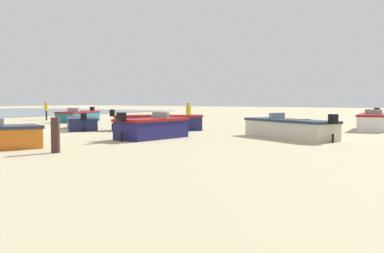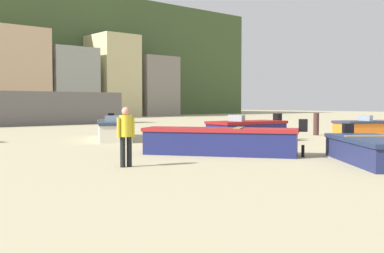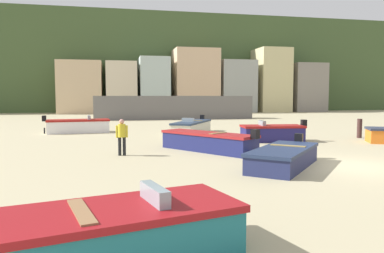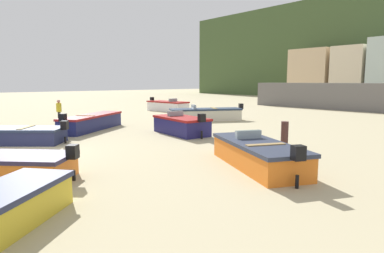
{
  "view_description": "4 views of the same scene",
  "coord_description": "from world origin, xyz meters",
  "px_view_note": "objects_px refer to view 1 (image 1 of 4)",
  "views": [
    {
      "loc": [
        16.74,
        20.4,
        1.83
      ],
      "look_at": [
        -1.08,
        9.24,
        0.53
      ],
      "focal_mm": 41.84,
      "sensor_mm": 36.0,
      "label": 1
    },
    {
      "loc": [
        -15.38,
        -6.35,
        1.71
      ],
      "look_at": [
        -0.86,
        10.36,
        0.63
      ],
      "focal_mm": 44.08,
      "sensor_mm": 36.0,
      "label": 2
    },
    {
      "loc": [
        -8.71,
        -12.27,
        2.63
      ],
      "look_at": [
        -4.57,
        7.65,
        0.97
      ],
      "focal_mm": 34.82,
      "sensor_mm": 36.0,
      "label": 3
    },
    {
      "loc": [
        14.09,
        -3.25,
        2.85
      ],
      "look_at": [
        2.49,
        6.74,
        0.75
      ],
      "focal_mm": 30.89,
      "sensor_mm": 36.0,
      "label": 4
    }
  ],
  "objects_px": {
    "boat_navy_8": "(81,123)",
    "beach_walker_distant": "(46,109)",
    "boat_cream_3": "(289,128)",
    "boat_navy_5": "(158,122)",
    "mooring_post_near_water": "(55,135)",
    "boat_white_4": "(374,122)",
    "boat_teal_1": "(78,116)",
    "beach_walker_foreground": "(189,112)",
    "boat_navy_2": "(152,128)"
  },
  "relations": [
    {
      "from": "beach_walker_distant",
      "to": "boat_teal_1",
      "type": "bearing_deg",
      "value": 31.07
    },
    {
      "from": "boat_teal_1",
      "to": "beach_walker_foreground",
      "type": "height_order",
      "value": "beach_walker_foreground"
    },
    {
      "from": "boat_navy_5",
      "to": "boat_navy_8",
      "type": "bearing_deg",
      "value": -103.15
    },
    {
      "from": "boat_white_4",
      "to": "beach_walker_distant",
      "type": "relative_size",
      "value": 2.89
    },
    {
      "from": "boat_navy_2",
      "to": "boat_navy_8",
      "type": "bearing_deg",
      "value": 165.65
    },
    {
      "from": "boat_navy_2",
      "to": "beach_walker_distant",
      "type": "distance_m",
      "value": 21.19
    },
    {
      "from": "mooring_post_near_water",
      "to": "beach_walker_foreground",
      "type": "xyz_separation_m",
      "value": [
        -14.81,
        -4.06,
        0.35
      ]
    },
    {
      "from": "boat_white_4",
      "to": "boat_navy_8",
      "type": "bearing_deg",
      "value": 23.62
    },
    {
      "from": "boat_cream_3",
      "to": "boat_navy_5",
      "type": "distance_m",
      "value": 8.37
    },
    {
      "from": "beach_walker_distant",
      "to": "boat_cream_3",
      "type": "bearing_deg",
      "value": 25.29
    },
    {
      "from": "boat_navy_5",
      "to": "boat_white_4",
      "type": "bearing_deg",
      "value": 88.17
    },
    {
      "from": "boat_teal_1",
      "to": "boat_navy_5",
      "type": "bearing_deg",
      "value": 144.22
    },
    {
      "from": "boat_cream_3",
      "to": "beach_walker_foreground",
      "type": "height_order",
      "value": "beach_walker_foreground"
    },
    {
      "from": "boat_teal_1",
      "to": "beach_walker_foreground",
      "type": "distance_m",
      "value": 10.72
    },
    {
      "from": "beach_walker_distant",
      "to": "mooring_post_near_water",
      "type": "bearing_deg",
      "value": 0.05
    },
    {
      "from": "boat_navy_5",
      "to": "beach_walker_foreground",
      "type": "xyz_separation_m",
      "value": [
        -4.05,
        -0.48,
        0.49
      ]
    },
    {
      "from": "beach_walker_foreground",
      "to": "boat_teal_1",
      "type": "bearing_deg",
      "value": 92.45
    },
    {
      "from": "boat_navy_2",
      "to": "mooring_post_near_water",
      "type": "distance_m",
      "value": 6.15
    },
    {
      "from": "boat_navy_8",
      "to": "beach_walker_distant",
      "type": "distance_m",
      "value": 13.23
    },
    {
      "from": "mooring_post_near_water",
      "to": "boat_navy_8",
      "type": "bearing_deg",
      "value": -138.12
    },
    {
      "from": "boat_cream_3",
      "to": "mooring_post_near_water",
      "type": "bearing_deg",
      "value": -176.7
    },
    {
      "from": "boat_navy_5",
      "to": "beach_walker_distant",
      "type": "height_order",
      "value": "beach_walker_distant"
    },
    {
      "from": "beach_walker_foreground",
      "to": "beach_walker_distant",
      "type": "xyz_separation_m",
      "value": [
        -1.01,
        -15.32,
        0.0
      ]
    },
    {
      "from": "boat_cream_3",
      "to": "boat_navy_5",
      "type": "relative_size",
      "value": 1.05
    },
    {
      "from": "boat_white_4",
      "to": "boat_navy_5",
      "type": "relative_size",
      "value": 0.94
    },
    {
      "from": "boat_white_4",
      "to": "boat_navy_5",
      "type": "distance_m",
      "value": 12.74
    },
    {
      "from": "boat_navy_2",
      "to": "beach_walker_distant",
      "type": "height_order",
      "value": "beach_walker_distant"
    },
    {
      "from": "boat_cream_3",
      "to": "boat_navy_5",
      "type": "xyz_separation_m",
      "value": [
        -0.95,
        -8.32,
        0.01
      ]
    },
    {
      "from": "boat_cream_3",
      "to": "beach_walker_foreground",
      "type": "xyz_separation_m",
      "value": [
        -5.0,
        -8.79,
        0.5
      ]
    },
    {
      "from": "boat_navy_8",
      "to": "beach_walker_distant",
      "type": "xyz_separation_m",
      "value": [
        -6.83,
        -11.32,
        0.58
      ]
    },
    {
      "from": "boat_navy_2",
      "to": "boat_white_4",
      "type": "relative_size",
      "value": 0.83
    },
    {
      "from": "mooring_post_near_water",
      "to": "boat_white_4",
      "type": "bearing_deg",
      "value": 158.12
    },
    {
      "from": "boat_cream_3",
      "to": "mooring_post_near_water",
      "type": "height_order",
      "value": "mooring_post_near_water"
    },
    {
      "from": "boat_white_4",
      "to": "boat_navy_2",
      "type": "bearing_deg",
      "value": 50.3
    },
    {
      "from": "boat_navy_8",
      "to": "beach_walker_foreground",
      "type": "distance_m",
      "value": 7.08
    },
    {
      "from": "mooring_post_near_water",
      "to": "beach_walker_distant",
      "type": "relative_size",
      "value": 0.74
    },
    {
      "from": "boat_teal_1",
      "to": "boat_navy_8",
      "type": "relative_size",
      "value": 1.03
    },
    {
      "from": "boat_white_4",
      "to": "boat_navy_5",
      "type": "bearing_deg",
      "value": 26.72
    },
    {
      "from": "boat_teal_1",
      "to": "boat_white_4",
      "type": "height_order",
      "value": "boat_white_4"
    },
    {
      "from": "boat_cream_3",
      "to": "boat_teal_1",
      "type": "bearing_deg",
      "value": 103.7
    },
    {
      "from": "boat_navy_2",
      "to": "beach_walker_foreground",
      "type": "height_order",
      "value": "beach_walker_foreground"
    },
    {
      "from": "mooring_post_near_water",
      "to": "beach_walker_distant",
      "type": "bearing_deg",
      "value": -129.22
    },
    {
      "from": "boat_cream_3",
      "to": "boat_white_4",
      "type": "xyz_separation_m",
      "value": [
        -7.88,
        2.38,
        0.04
      ]
    },
    {
      "from": "boat_cream_3",
      "to": "boat_navy_5",
      "type": "height_order",
      "value": "boat_navy_5"
    },
    {
      "from": "boat_teal_1",
      "to": "boat_cream_3",
      "type": "relative_size",
      "value": 0.86
    },
    {
      "from": "boat_white_4",
      "to": "beach_walker_distant",
      "type": "xyz_separation_m",
      "value": [
        1.87,
        -26.49,
        0.46
      ]
    },
    {
      "from": "boat_cream_3",
      "to": "beach_walker_distant",
      "type": "relative_size",
      "value": 3.23
    },
    {
      "from": "boat_navy_5",
      "to": "boat_navy_8",
      "type": "distance_m",
      "value": 4.81
    },
    {
      "from": "boat_cream_3",
      "to": "boat_white_4",
      "type": "distance_m",
      "value": 8.23
    },
    {
      "from": "boat_cream_3",
      "to": "beach_walker_foreground",
      "type": "relative_size",
      "value": 3.23
    }
  ]
}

